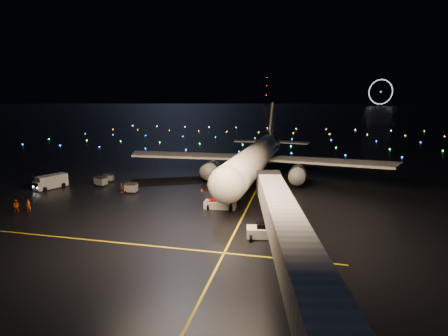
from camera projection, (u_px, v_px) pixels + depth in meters
The scene contains 21 objects.
ground at pixel (282, 115), 337.43m from camera, with size 2000.00×2000.00×0.00m, color black.
lane_centre at pixel (255, 193), 62.25m from camera, with size 0.25×80.00×0.02m, color gold.
lane_cross at pixel (86, 240), 41.98m from camera, with size 60.00×0.25×0.02m, color gold.
jet_bridge at pixel (309, 316), 21.94m from camera, with size 14.00×58.00×6.60m, color #9E9EA0, non-canonical shape.
airliner at pixel (258, 141), 73.19m from camera, with size 54.74×52.00×15.51m, color silver, non-canonical shape.
pushback_tug at pixel (262, 230), 42.49m from camera, with size 3.81×2.00×1.81m, color silver.
belt_loader at pixel (220, 197), 53.64m from camera, with size 7.13×1.94×3.46m, color silver, non-canonical shape.
service_truck at pixel (52, 181), 65.73m from camera, with size 2.18×6.89×2.54m, color silver.
crew_a at pixel (29, 206), 52.27m from camera, with size 0.65×0.43×1.78m, color #E3510A.
crew_b at pixel (17, 206), 51.85m from camera, with size 0.94×0.73×1.94m, color #E3510A.
crew_c at pixel (122, 188), 62.70m from camera, with size 0.99×0.41×1.70m, color #E3510A.
safety_cone_0 at pixel (202, 190), 63.80m from camera, with size 0.42×0.42×0.48m, color #FD3500.
safety_cone_1 at pixel (233, 182), 69.36m from camera, with size 0.47×0.47×0.53m, color #FD3500.
safety_cone_2 at pixel (208, 184), 67.87m from camera, with size 0.43×0.43×0.49m, color #FD3500.
safety_cone_3 at pixel (152, 166), 86.48m from camera, with size 0.43×0.43×0.48m, color #FD3500.
ferris_wheel at pixel (381, 93), 697.62m from camera, with size 50.00×4.00×52.00m, color black, non-canonical shape.
radio_mast at pixel (267, 91), 764.81m from camera, with size 1.80×1.80×64.00m, color black.
taxiway_lights at pixel (255, 136), 151.83m from camera, with size 164.00×92.00×0.36m, color black, non-canonical shape.
baggage_cart_0 at pixel (131, 188), 62.71m from camera, with size 2.08×1.46×1.77m, color gray.
baggage_cart_1 at pixel (101, 181), 67.65m from camera, with size 2.14×1.50×1.82m, color gray.
baggage_cart_2 at pixel (108, 177), 71.15m from camera, with size 1.86×1.30×1.58m, color gray.
Camera 1 is at (19.79, -44.87, 16.78)m, focal length 28.00 mm.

